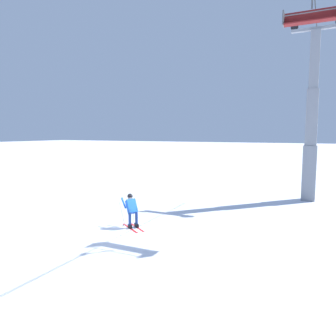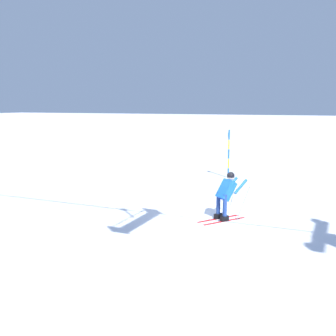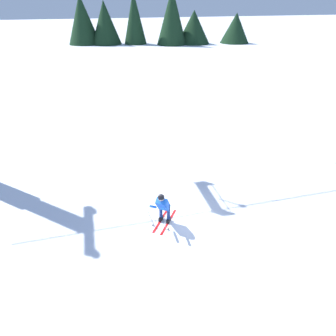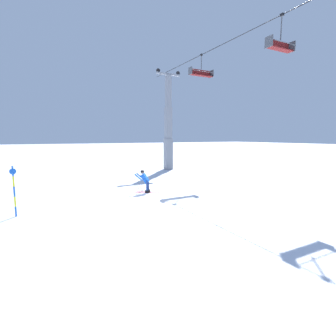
# 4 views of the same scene
# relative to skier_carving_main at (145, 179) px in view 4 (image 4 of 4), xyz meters

# --- Properties ---
(ground_plane) EXTENTS (260.00, 260.00, 0.00)m
(ground_plane) POSITION_rel_skier_carving_main_xyz_m (0.72, -0.01, -0.89)
(ground_plane) COLOR white
(skier_carving_main) EXTENTS (1.42, 1.69, 1.68)m
(skier_carving_main) POSITION_rel_skier_carving_main_xyz_m (0.00, 0.00, 0.00)
(skier_carving_main) COLOR red
(skier_carving_main) RESTS_ON ground_plane
(lift_tower_near) EXTENTS (0.82, 2.92, 11.09)m
(lift_tower_near) POSITION_rel_skier_carving_main_xyz_m (-9.94, 7.05, 3.71)
(lift_tower_near) COLOR gray
(lift_tower_near) RESTS_ON ground_plane
(haul_cable) EXTENTS (36.54, 0.05, 0.05)m
(haul_cable) POSITION_rel_skier_carving_main_xyz_m (5.32, 7.05, 10.04)
(haul_cable) COLOR black
(chairlift_seat_nearest) EXTENTS (0.61, 2.37, 1.88)m
(chairlift_seat_nearest) POSITION_rel_skier_carving_main_xyz_m (-3.74, 7.05, 8.51)
(chairlift_seat_nearest) COLOR black
(chairlift_seat_second) EXTENTS (0.61, 2.05, 2.06)m
(chairlift_seat_second) POSITION_rel_skier_carving_main_xyz_m (4.43, 7.05, 8.36)
(chairlift_seat_second) COLOR black
(trail_marker_pole) EXTENTS (0.07, 0.28, 2.40)m
(trail_marker_pole) POSITION_rel_skier_carving_main_xyz_m (1.90, -7.34, 0.39)
(trail_marker_pole) COLOR blue
(trail_marker_pole) RESTS_ON ground_plane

